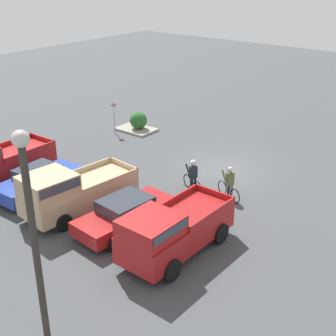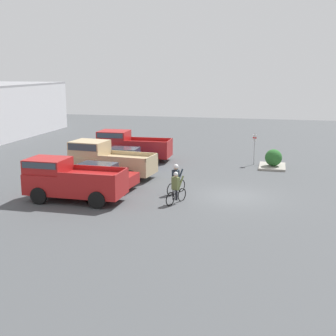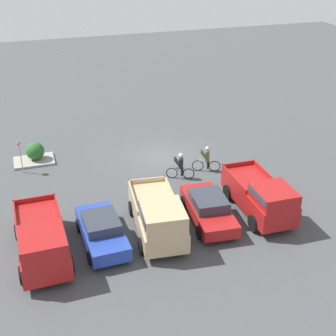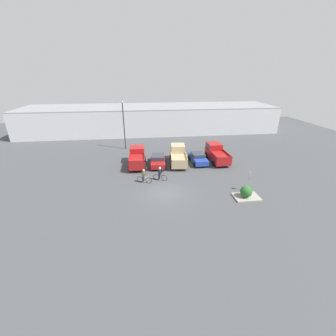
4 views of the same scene
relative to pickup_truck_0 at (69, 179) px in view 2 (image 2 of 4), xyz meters
The scene contains 11 objects.
ground_plane 8.83m from the pickup_truck_0, 71.14° to the right, with size 80.00×80.00×0.00m, color #424447.
pickup_truck_0 is the anchor object (origin of this frame).
sedan_0 2.85m from the pickup_truck_0, ahead, with size 2.32×4.79×1.43m.
pickup_truck_1 5.65m from the pickup_truck_0, ahead, with size 2.71×5.57×2.25m.
sedan_1 8.41m from the pickup_truck_0, ahead, with size 2.07×4.44×1.41m.
pickup_truck_2 11.19m from the pickup_truck_0, ahead, with size 2.37×5.43×2.19m.
cyclist_0 5.78m from the pickup_truck_0, 62.89° to the right, with size 1.61×0.72×1.69m.
cyclist_1 5.61m from the pickup_truck_0, 82.13° to the right, with size 1.66×0.73×1.69m.
fire_lane_sign 14.68m from the pickup_truck_0, 37.25° to the right, with size 0.17×0.27×2.27m.
curb_island 14.99m from the pickup_truck_0, 43.03° to the right, with size 2.54×1.79×0.15m, color gray.
shrub 14.89m from the pickup_truck_0, 43.59° to the right, with size 1.17×1.17×1.17m.
Camera 2 is at (-24.68, -2.24, 6.85)m, focal length 50.00 mm.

